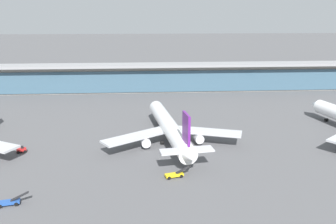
{
  "coord_description": "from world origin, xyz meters",
  "views": [
    {
      "loc": [
        -8.2,
        -103.29,
        41.8
      ],
      "look_at": [
        0.0,
        17.94,
        7.28
      ],
      "focal_mm": 37.97,
      "sensor_mm": 36.0,
      "label": 1
    }
  ],
  "objects_px": {
    "service_truck_near_nose_blue": "(10,202)",
    "airliner_centre_stand": "(170,128)",
    "service_truck_by_tail_red": "(22,150)",
    "service_truck_mid_apron_yellow": "(175,174)"
  },
  "relations": [
    {
      "from": "airliner_centre_stand",
      "to": "service_truck_near_nose_blue",
      "type": "bearing_deg",
      "value": -136.07
    },
    {
      "from": "service_truck_near_nose_blue",
      "to": "service_truck_mid_apron_yellow",
      "type": "distance_m",
      "value": 39.76
    },
    {
      "from": "service_truck_mid_apron_yellow",
      "to": "service_truck_near_nose_blue",
      "type": "bearing_deg",
      "value": -163.47
    },
    {
      "from": "service_truck_near_nose_blue",
      "to": "service_truck_by_tail_red",
      "type": "xyz_separation_m",
      "value": [
        -7.45,
        31.36,
        0.07
      ]
    },
    {
      "from": "airliner_centre_stand",
      "to": "service_truck_by_tail_red",
      "type": "relative_size",
      "value": 18.28
    },
    {
      "from": "service_truck_mid_apron_yellow",
      "to": "service_truck_by_tail_red",
      "type": "bearing_deg",
      "value": 156.26
    },
    {
      "from": "service_truck_near_nose_blue",
      "to": "service_truck_by_tail_red",
      "type": "distance_m",
      "value": 32.23
    },
    {
      "from": "service_truck_near_nose_blue",
      "to": "airliner_centre_stand",
      "type": "bearing_deg",
      "value": 43.93
    },
    {
      "from": "service_truck_near_nose_blue",
      "to": "service_truck_by_tail_red",
      "type": "bearing_deg",
      "value": 103.36
    },
    {
      "from": "service_truck_near_nose_blue",
      "to": "service_truck_by_tail_red",
      "type": "relative_size",
      "value": 2.13
    }
  ]
}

